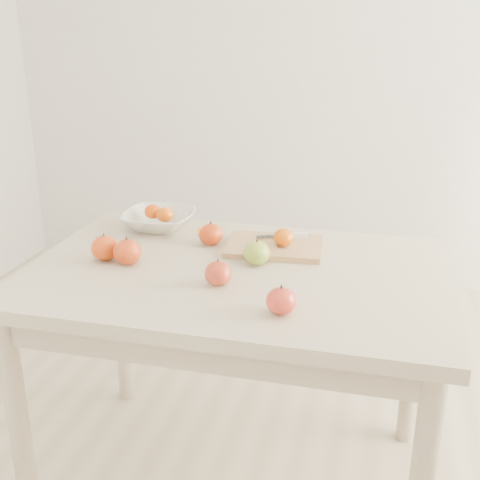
# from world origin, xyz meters

# --- Properties ---
(ground) EXTENTS (3.50, 3.50, 0.00)m
(ground) POSITION_xyz_m (0.00, 0.00, 0.00)
(ground) COLOR #C6B293
(ground) RESTS_ON ground
(table) EXTENTS (1.20, 0.80, 0.75)m
(table) POSITION_xyz_m (0.00, 0.00, 0.65)
(table) COLOR beige
(table) RESTS_ON ground
(cutting_board) EXTENTS (0.31, 0.24, 0.02)m
(cutting_board) POSITION_xyz_m (0.08, 0.18, 0.76)
(cutting_board) COLOR tan
(cutting_board) RESTS_ON table
(board_tangerine) EXTENTS (0.06, 0.06, 0.05)m
(board_tangerine) POSITION_xyz_m (0.11, 0.17, 0.80)
(board_tangerine) COLOR #C94F07
(board_tangerine) RESTS_ON cutting_board
(fruit_bowl) EXTENTS (0.24, 0.24, 0.06)m
(fruit_bowl) POSITION_xyz_m (-0.34, 0.28, 0.78)
(fruit_bowl) COLOR silver
(fruit_bowl) RESTS_ON table
(bowl_tangerine_near) EXTENTS (0.06, 0.06, 0.05)m
(bowl_tangerine_near) POSITION_xyz_m (-0.37, 0.29, 0.81)
(bowl_tangerine_near) COLOR #D34207
(bowl_tangerine_near) RESTS_ON fruit_bowl
(bowl_tangerine_far) EXTENTS (0.06, 0.06, 0.05)m
(bowl_tangerine_far) POSITION_xyz_m (-0.31, 0.27, 0.81)
(bowl_tangerine_far) COLOR #DB5D07
(bowl_tangerine_far) RESTS_ON fruit_bowl
(orange_peel_a) EXTENTS (0.07, 0.06, 0.01)m
(orange_peel_a) POSITION_xyz_m (-0.17, 0.27, 0.75)
(orange_peel_a) COLOR orange
(orange_peel_a) RESTS_ON table
(orange_peel_b) EXTENTS (0.05, 0.05, 0.01)m
(orange_peel_b) POSITION_xyz_m (-0.13, 0.20, 0.75)
(orange_peel_b) COLOR #EA5B10
(orange_peel_b) RESTS_ON table
(paring_knife) EXTENTS (0.16, 0.08, 0.01)m
(paring_knife) POSITION_xyz_m (0.12, 0.25, 0.78)
(paring_knife) COLOR silver
(paring_knife) RESTS_ON cutting_board
(apple_green) EXTENTS (0.08, 0.08, 0.07)m
(apple_green) POSITION_xyz_m (0.05, 0.05, 0.79)
(apple_green) COLOR olive
(apple_green) RESTS_ON table
(apple_red_d) EXTENTS (0.08, 0.08, 0.07)m
(apple_red_d) POSITION_xyz_m (-0.32, -0.04, 0.79)
(apple_red_d) COLOR #9B0410
(apple_red_d) RESTS_ON table
(apple_red_c) EXTENTS (0.07, 0.07, 0.07)m
(apple_red_c) POSITION_xyz_m (-0.02, -0.12, 0.78)
(apple_red_c) COLOR maroon
(apple_red_c) RESTS_ON table
(apple_red_b) EXTENTS (0.08, 0.08, 0.07)m
(apple_red_b) POSITION_xyz_m (-0.39, -0.03, 0.79)
(apple_red_b) COLOR #A20807
(apple_red_b) RESTS_ON table
(apple_red_e) EXTENTS (0.08, 0.08, 0.07)m
(apple_red_e) POSITION_xyz_m (0.18, -0.25, 0.78)
(apple_red_e) COLOR #A60C17
(apple_red_e) RESTS_ON table
(apple_red_a) EXTENTS (0.08, 0.08, 0.07)m
(apple_red_a) POSITION_xyz_m (-0.13, 0.17, 0.78)
(apple_red_a) COLOR #951505
(apple_red_a) RESTS_ON table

